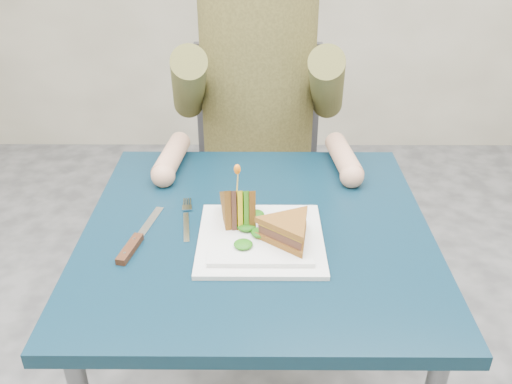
{
  "coord_description": "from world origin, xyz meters",
  "views": [
    {
      "loc": [
        0.0,
        -0.99,
        1.38
      ],
      "look_at": [
        -0.0,
        -0.01,
        0.82
      ],
      "focal_mm": 38.0,
      "sensor_mm": 36.0,
      "label": 1
    }
  ],
  "objects_px": {
    "knife": "(134,244)",
    "chair": "(258,164)",
    "sandwich_upright": "(238,208)",
    "plate": "(261,238)",
    "sandwich_flat": "(288,230)",
    "table": "(257,256)",
    "fork": "(187,220)",
    "diner": "(258,67)"
  },
  "relations": [
    {
      "from": "fork",
      "to": "table",
      "type": "bearing_deg",
      "value": -7.04
    },
    {
      "from": "diner",
      "to": "knife",
      "type": "relative_size",
      "value": 3.38
    },
    {
      "from": "chair",
      "to": "sandwich_flat",
      "type": "bearing_deg",
      "value": -85.25
    },
    {
      "from": "chair",
      "to": "knife",
      "type": "bearing_deg",
      "value": -108.76
    },
    {
      "from": "table",
      "to": "sandwich_flat",
      "type": "height_order",
      "value": "sandwich_flat"
    },
    {
      "from": "table",
      "to": "fork",
      "type": "height_order",
      "value": "fork"
    },
    {
      "from": "plate",
      "to": "sandwich_upright",
      "type": "relative_size",
      "value": 1.83
    },
    {
      "from": "chair",
      "to": "knife",
      "type": "height_order",
      "value": "chair"
    },
    {
      "from": "plate",
      "to": "fork",
      "type": "height_order",
      "value": "plate"
    },
    {
      "from": "sandwich_flat",
      "to": "knife",
      "type": "relative_size",
      "value": 0.87
    },
    {
      "from": "chair",
      "to": "sandwich_upright",
      "type": "relative_size",
      "value": 6.55
    },
    {
      "from": "diner",
      "to": "sandwich_upright",
      "type": "distance_m",
      "value": 0.59
    },
    {
      "from": "diner",
      "to": "fork",
      "type": "xyz_separation_m",
      "value": [
        -0.16,
        -0.54,
        -0.18
      ]
    },
    {
      "from": "plate",
      "to": "fork",
      "type": "xyz_separation_m",
      "value": [
        -0.16,
        0.08,
        -0.01
      ]
    },
    {
      "from": "table",
      "to": "diner",
      "type": "bearing_deg",
      "value": 90.0
    },
    {
      "from": "plate",
      "to": "knife",
      "type": "xyz_separation_m",
      "value": [
        -0.26,
        -0.02,
        -0.0
      ]
    },
    {
      "from": "diner",
      "to": "knife",
      "type": "height_order",
      "value": "diner"
    },
    {
      "from": "chair",
      "to": "plate",
      "type": "height_order",
      "value": "chair"
    },
    {
      "from": "sandwich_upright",
      "to": "fork",
      "type": "height_order",
      "value": "sandwich_upright"
    },
    {
      "from": "plate",
      "to": "chair",
      "type": "bearing_deg",
      "value": 90.6
    },
    {
      "from": "chair",
      "to": "knife",
      "type": "xyz_separation_m",
      "value": [
        -0.25,
        -0.75,
        0.2
      ]
    },
    {
      "from": "sandwich_upright",
      "to": "fork",
      "type": "bearing_deg",
      "value": 164.81
    },
    {
      "from": "sandwich_flat",
      "to": "fork",
      "type": "xyz_separation_m",
      "value": [
        -0.22,
        0.1,
        -0.04
      ]
    },
    {
      "from": "sandwich_flat",
      "to": "fork",
      "type": "distance_m",
      "value": 0.25
    },
    {
      "from": "sandwich_upright",
      "to": "knife",
      "type": "distance_m",
      "value": 0.23
    },
    {
      "from": "plate",
      "to": "sandwich_upright",
      "type": "xyz_separation_m",
      "value": [
        -0.05,
        0.04,
        0.05
      ]
    },
    {
      "from": "sandwich_upright",
      "to": "plate",
      "type": "bearing_deg",
      "value": -43.11
    },
    {
      "from": "diner",
      "to": "chair",
      "type": "bearing_deg",
      "value": 90.0
    },
    {
      "from": "diner",
      "to": "sandwich_upright",
      "type": "xyz_separation_m",
      "value": [
        -0.04,
        -0.57,
        -0.13
      ]
    },
    {
      "from": "chair",
      "to": "sandwich_flat",
      "type": "xyz_separation_m",
      "value": [
        0.06,
        -0.75,
        0.23
      ]
    },
    {
      "from": "table",
      "to": "plate",
      "type": "relative_size",
      "value": 2.88
    },
    {
      "from": "chair",
      "to": "fork",
      "type": "distance_m",
      "value": 0.7
    },
    {
      "from": "knife",
      "to": "fork",
      "type": "bearing_deg",
      "value": 44.35
    },
    {
      "from": "sandwich_flat",
      "to": "knife",
      "type": "bearing_deg",
      "value": 178.86
    },
    {
      "from": "sandwich_flat",
      "to": "plate",
      "type": "bearing_deg",
      "value": 155.56
    },
    {
      "from": "chair",
      "to": "sandwich_upright",
      "type": "xyz_separation_m",
      "value": [
        -0.04,
        -0.68,
        0.24
      ]
    },
    {
      "from": "knife",
      "to": "chair",
      "type": "bearing_deg",
      "value": 71.24
    },
    {
      "from": "sandwich_upright",
      "to": "chair",
      "type": "bearing_deg",
      "value": 86.62
    },
    {
      "from": "chair",
      "to": "sandwich_upright",
      "type": "height_order",
      "value": "chair"
    },
    {
      "from": "plate",
      "to": "knife",
      "type": "distance_m",
      "value": 0.26
    },
    {
      "from": "chair",
      "to": "sandwich_flat",
      "type": "height_order",
      "value": "chair"
    },
    {
      "from": "fork",
      "to": "diner",
      "type": "bearing_deg",
      "value": 73.85
    }
  ]
}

